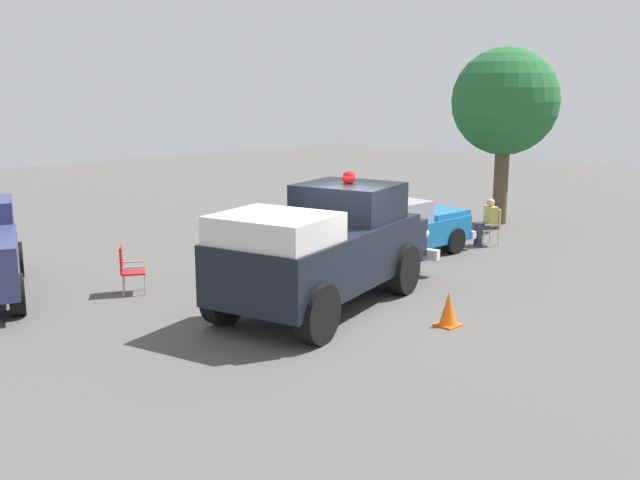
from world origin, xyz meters
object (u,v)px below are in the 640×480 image
at_px(classic_hot_rod, 395,228).
at_px(lawn_chair_by_car, 128,266).
at_px(spectator_seated, 487,220).
at_px(vintage_fire_truck, 326,246).
at_px(oak_tree_left, 505,103).
at_px(lawn_chair_near_truck, 491,224).
at_px(traffic_cone, 448,309).

height_order(classic_hot_rod, lawn_chair_by_car, classic_hot_rod).
height_order(lawn_chair_by_car, spectator_seated, spectator_seated).
bearing_deg(vintage_fire_truck, oak_tree_left, 13.67).
distance_m(lawn_chair_by_car, oak_tree_left, 12.97).
distance_m(classic_hot_rod, lawn_chair_by_car, 6.83).
height_order(lawn_chair_near_truck, traffic_cone, lawn_chair_near_truck).
xyz_separation_m(lawn_chair_by_car, oak_tree_left, (12.53, -0.99, 3.20)).
height_order(vintage_fire_truck, spectator_seated, vintage_fire_truck).
relative_size(vintage_fire_truck, oak_tree_left, 1.15).
distance_m(vintage_fire_truck, spectator_seated, 7.11).
bearing_deg(lawn_chair_near_truck, vintage_fire_truck, -173.33).
height_order(oak_tree_left, traffic_cone, oak_tree_left).
bearing_deg(lawn_chair_near_truck, lawn_chair_by_car, 164.77).
bearing_deg(oak_tree_left, lawn_chair_by_car, 175.47).
bearing_deg(lawn_chair_by_car, spectator_seated, -15.06).
xyz_separation_m(vintage_fire_truck, lawn_chair_near_truck, (7.15, 0.84, -0.61)).
relative_size(lawn_chair_near_truck, oak_tree_left, 0.19).
distance_m(vintage_fire_truck, oak_tree_left, 10.70).
bearing_deg(vintage_fire_truck, spectator_seated, 7.29).
height_order(lawn_chair_near_truck, oak_tree_left, oak_tree_left).
distance_m(spectator_seated, traffic_cone, 7.19).
height_order(lawn_chair_near_truck, spectator_seated, spectator_seated).
bearing_deg(lawn_chair_near_truck, oak_tree_left, 28.80).
relative_size(vintage_fire_truck, lawn_chair_near_truck, 6.19).
distance_m(vintage_fire_truck, lawn_chair_by_car, 4.27).
xyz_separation_m(lawn_chair_near_truck, oak_tree_left, (2.94, 1.62, 3.20)).
bearing_deg(vintage_fire_truck, lawn_chair_by_car, 125.29).
relative_size(lawn_chair_by_car, oak_tree_left, 0.19).
bearing_deg(spectator_seated, traffic_cone, -151.99).
height_order(spectator_seated, traffic_cone, spectator_seated).
distance_m(spectator_seated, oak_tree_left, 4.62).
bearing_deg(spectator_seated, vintage_fire_truck, -172.71).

